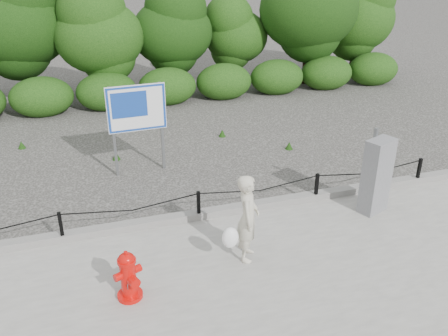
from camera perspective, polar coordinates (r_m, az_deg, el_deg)
ground at (r=9.25m, az=-3.02°, el=-6.58°), size 90.00×90.00×0.00m
sidewalk at (r=7.66m, az=0.96°, el=-13.89°), size 14.00×4.00×0.08m
curb at (r=9.21m, az=-3.12°, el=-5.63°), size 14.00×0.22×0.14m
chain_barrier at (r=9.02m, az=-3.09°, el=-4.12°), size 10.06×0.06×0.60m
treeline at (r=16.90m, az=-9.03°, el=17.08°), size 20.28×3.89×4.99m
fire_hydrant at (r=7.27m, az=-11.42°, el=-12.63°), size 0.49×0.49×0.82m
pedestrian at (r=7.76m, az=2.75°, el=-6.18°), size 0.77×0.66×1.53m
utility_cabinet at (r=9.59m, az=17.86°, el=-0.93°), size 0.66×0.52×1.67m
advertising_sign at (r=10.81m, az=-10.47°, el=6.61°), size 1.32×0.16×2.11m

